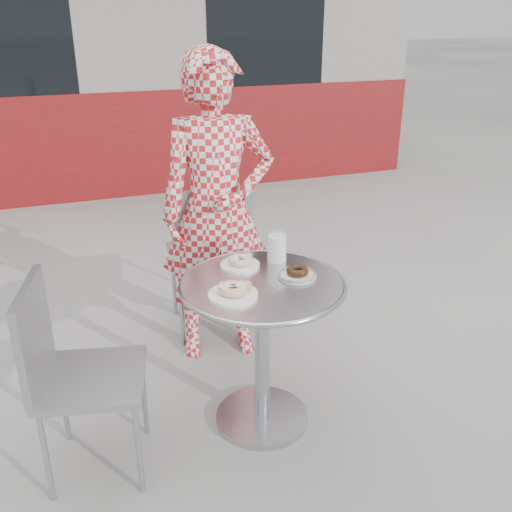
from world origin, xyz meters
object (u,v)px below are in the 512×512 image
object	(u,v)px
bistro_table	(263,318)
plate_near	(234,291)
chair_left	(94,414)
seated_person	(217,212)
milk_cup	(277,247)
plate_far	(240,262)
chair_far	(209,284)
plate_checker	(297,274)

from	to	relation	value
bistro_table	plate_near	distance (m)	0.25
chair_left	seated_person	xyz separation A→B (m)	(0.71, 0.68, 0.53)
plate_near	milk_cup	world-z (taller)	milk_cup
chair_left	plate_far	distance (m)	0.84
bistro_table	seated_person	world-z (taller)	seated_person
milk_cup	chair_far	bearing A→B (deg)	100.22
bistro_table	plate_near	xyz separation A→B (m)	(-0.15, -0.08, 0.19)
plate_far	chair_left	bearing A→B (deg)	-162.69
bistro_table	seated_person	distance (m)	0.70
chair_left	plate_near	bearing A→B (deg)	-81.55
chair_left	seated_person	world-z (taller)	seated_person
chair_far	bistro_table	bearing A→B (deg)	95.41
chair_left	seated_person	size ratio (longest dim) A/B	0.52
chair_left	plate_far	size ratio (longest dim) A/B	4.84
plate_far	plate_near	distance (m)	0.28
plate_far	plate_near	bearing A→B (deg)	-113.86
seated_person	plate_near	distance (m)	0.74
bistro_table	plate_near	world-z (taller)	plate_near
chair_far	plate_near	size ratio (longest dim) A/B	4.57
chair_far	seated_person	distance (m)	0.56
plate_far	bistro_table	bearing A→B (deg)	-79.32
plate_near	plate_checker	bearing A→B (deg)	14.26
milk_cup	plate_far	bearing A→B (deg)	-179.64
plate_checker	milk_cup	xyz separation A→B (m)	(-0.02, 0.18, 0.05)
chair_left	plate_checker	distance (m)	0.98
bistro_table	plate_checker	distance (m)	0.24
seated_person	plate_checker	bearing A→B (deg)	-69.73
chair_far	plate_near	distance (m)	1.06
plate_far	milk_cup	bearing A→B (deg)	0.36
bistro_table	chair_left	distance (m)	0.76
milk_cup	plate_checker	bearing A→B (deg)	-84.14
chair_far	plate_far	distance (m)	0.82
chair_far	plate_near	bearing A→B (deg)	86.71
bistro_table	milk_cup	xyz separation A→B (m)	(0.13, 0.18, 0.23)
chair_left	plate_near	distance (m)	0.73
chair_far	chair_left	size ratio (longest dim) A/B	1.08
milk_cup	chair_left	bearing A→B (deg)	-165.90
plate_near	bistro_table	bearing A→B (deg)	27.18
bistro_table	seated_person	bearing A→B (deg)	89.79
plate_far	chair_far	bearing A→B (deg)	86.59
bistro_table	milk_cup	world-z (taller)	milk_cup
chair_far	seated_person	xyz separation A→B (m)	(-0.01, -0.23, 0.51)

